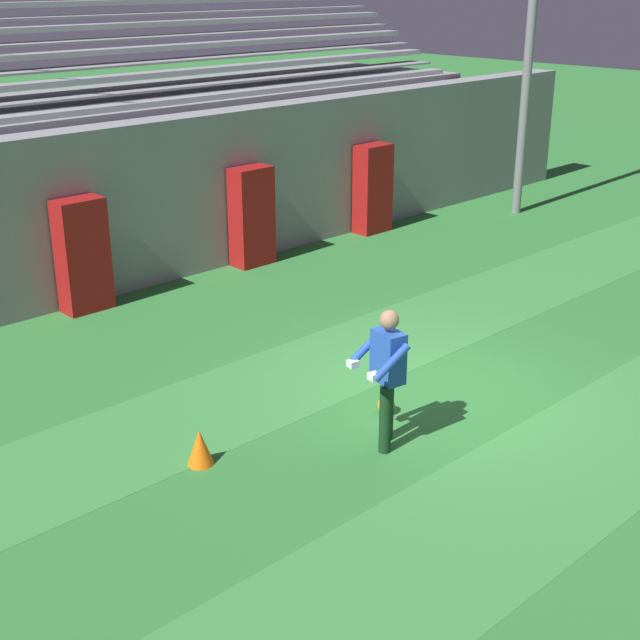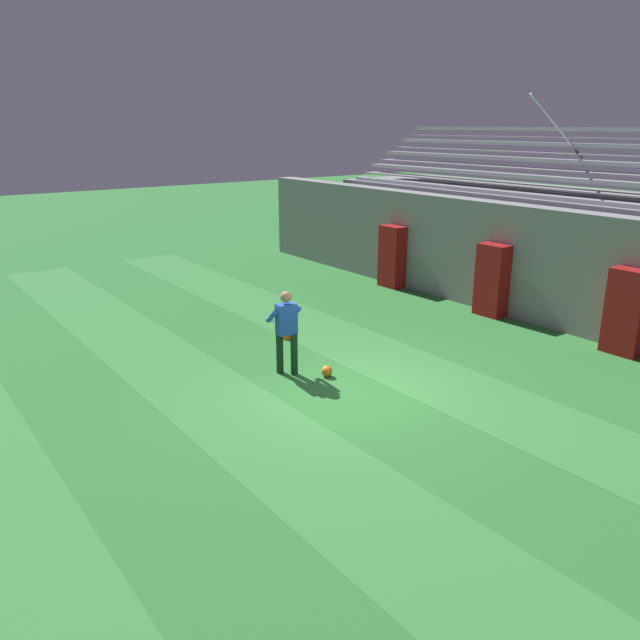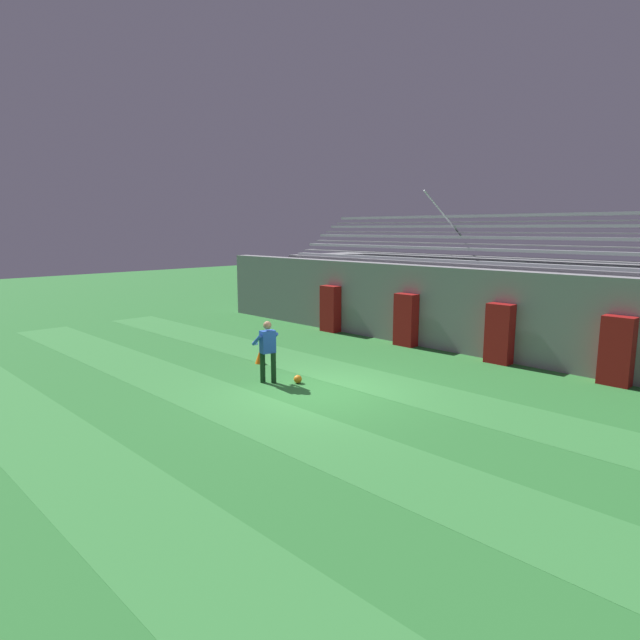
# 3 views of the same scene
# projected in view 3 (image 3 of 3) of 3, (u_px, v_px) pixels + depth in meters

# --- Properties ---
(ground_plane) EXTENTS (80.00, 80.00, 0.00)m
(ground_plane) POSITION_uv_depth(u_px,v_px,m) (320.00, 392.00, 13.48)
(ground_plane) COLOR #2D7533
(turf_stripe_near) EXTENTS (28.00, 1.92, 0.01)m
(turf_stripe_near) POSITION_uv_depth(u_px,v_px,m) (76.00, 464.00, 9.32)
(turf_stripe_near) COLOR #38843D
(turf_stripe_near) RESTS_ON ground
(turf_stripe_mid) EXTENTS (28.00, 1.92, 0.01)m
(turf_stripe_mid) POSITION_uv_depth(u_px,v_px,m) (252.00, 412.00, 11.99)
(turf_stripe_mid) COLOR #38843D
(turf_stripe_mid) RESTS_ON ground
(turf_stripe_far) EXTENTS (28.00, 1.92, 0.01)m
(turf_stripe_far) POSITION_uv_depth(u_px,v_px,m) (364.00, 379.00, 14.65)
(turf_stripe_far) COLOR #38843D
(turf_stripe_far) RESTS_ON ground
(back_wall) EXTENTS (24.00, 0.60, 2.80)m
(back_wall) POSITION_uv_depth(u_px,v_px,m) (459.00, 310.00, 17.74)
(back_wall) COLOR gray
(back_wall) RESTS_ON ground
(padding_pillar_gate_left) EXTENTS (0.78, 0.44, 1.83)m
(padding_pillar_gate_left) POSITION_uv_depth(u_px,v_px,m) (406.00, 320.00, 18.67)
(padding_pillar_gate_left) COLOR maroon
(padding_pillar_gate_left) RESTS_ON ground
(padding_pillar_gate_right) EXTENTS (0.78, 0.44, 1.83)m
(padding_pillar_gate_right) POSITION_uv_depth(u_px,v_px,m) (500.00, 334.00, 16.22)
(padding_pillar_gate_right) COLOR maroon
(padding_pillar_gate_right) RESTS_ON ground
(padding_pillar_far_left) EXTENTS (0.78, 0.44, 1.83)m
(padding_pillar_far_left) POSITION_uv_depth(u_px,v_px,m) (330.00, 309.00, 21.26)
(padding_pillar_far_left) COLOR maroon
(padding_pillar_far_left) RESTS_ON ground
(padding_pillar_far_right) EXTENTS (0.78, 0.44, 1.83)m
(padding_pillar_far_right) POSITION_uv_depth(u_px,v_px,m) (617.00, 351.00, 13.93)
(padding_pillar_far_right) COLOR maroon
(padding_pillar_far_right) RESTS_ON ground
(bleacher_stand) EXTENTS (18.00, 4.05, 5.43)m
(bleacher_stand) POSITION_uv_depth(u_px,v_px,m) (493.00, 300.00, 19.35)
(bleacher_stand) COLOR gray
(bleacher_stand) RESTS_ON ground
(goalkeeper) EXTENTS (0.64, 0.65, 1.67)m
(goalkeeper) POSITION_uv_depth(u_px,v_px,m) (267.00, 348.00, 14.14)
(goalkeeper) COLOR #143319
(goalkeeper) RESTS_ON ground
(soccer_ball) EXTENTS (0.22, 0.22, 0.22)m
(soccer_ball) POSITION_uv_depth(u_px,v_px,m) (298.00, 379.00, 14.22)
(soccer_ball) COLOR orange
(soccer_ball) RESTS_ON ground
(traffic_cone) EXTENTS (0.30, 0.30, 0.42)m
(traffic_cone) POSITION_uv_depth(u_px,v_px,m) (260.00, 357.00, 16.31)
(traffic_cone) COLOR orange
(traffic_cone) RESTS_ON ground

